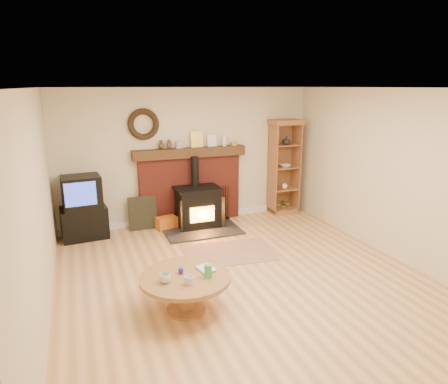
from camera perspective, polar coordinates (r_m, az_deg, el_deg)
name	(u,v)px	position (r m, az deg, el deg)	size (l,w,h in m)	color
ground	(244,279)	(5.73, 2.90, -12.35)	(5.50, 5.50, 0.00)	#B8814D
room_shell	(242,157)	(5.25, 2.55, 4.97)	(5.02, 5.52, 2.61)	beige
chimney_breast	(190,182)	(7.82, -4.82, 1.41)	(2.20, 0.22, 1.78)	maroon
wood_stove	(198,208)	(7.58, -3.71, -2.30)	(1.40, 1.00, 1.34)	black
area_rug	(229,252)	(6.56, 0.66, -8.60)	(1.43, 0.98, 0.01)	brown
tv_unit	(83,209)	(7.42, -19.47, -2.26)	(0.81, 0.60, 1.13)	black
curio_cabinet	(284,167)	(8.43, 8.50, 3.56)	(0.63, 0.46, 1.97)	brown
firelog_box	(166,223)	(7.64, -8.22, -4.39)	(0.38, 0.23, 0.23)	yellow
leaning_painting	(143,213)	(7.65, -11.52, -2.96)	(0.52, 0.03, 0.63)	black
fire_tools	(226,213)	(8.06, 0.25, -3.07)	(0.16, 0.16, 0.70)	black
coffee_table	(185,282)	(4.86, -5.54, -12.74)	(1.08, 1.08, 0.62)	brown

